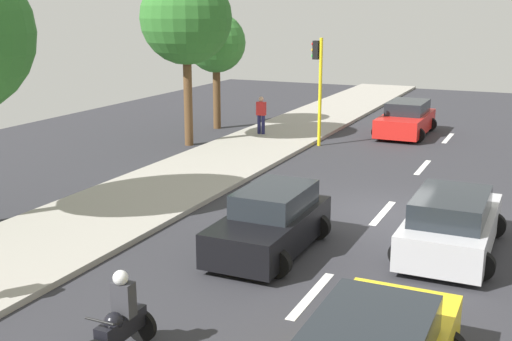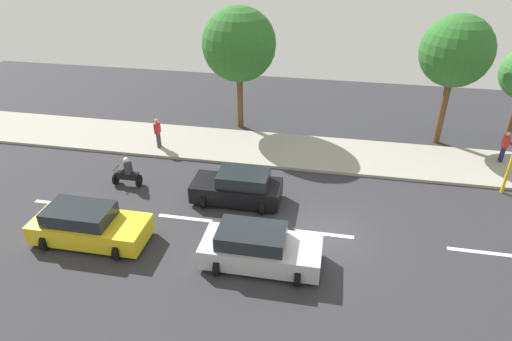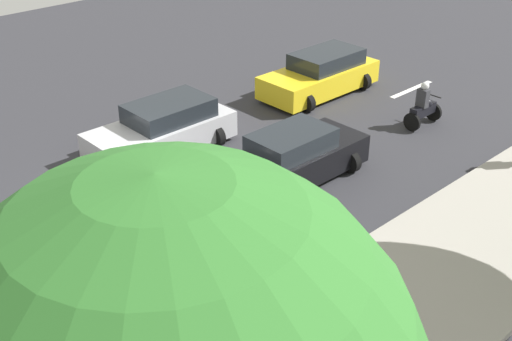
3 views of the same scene
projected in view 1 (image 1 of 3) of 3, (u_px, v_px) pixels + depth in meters
name	position (u px, v px, depth m)	size (l,w,h in m)	color
ground_plane	(383.00, 215.00, 18.56)	(40.00, 60.00, 0.10)	#2D2D33
sidewalk	(173.00, 184.00, 21.35)	(4.00, 60.00, 0.15)	#9E998E
lane_stripe_far_north	(448.00, 138.00, 29.13)	(0.20, 2.40, 0.01)	white
lane_stripe_north	(423.00, 167.00, 23.83)	(0.20, 2.40, 0.01)	white
lane_stripe_mid	(383.00, 213.00, 18.54)	(0.20, 2.40, 0.01)	white
lane_stripe_south	(311.00, 295.00, 13.25)	(0.20, 2.40, 0.01)	white
car_red	(406.00, 119.00, 29.80)	(2.34, 4.50, 1.52)	red
car_black	(271.00, 223.00, 15.53)	(2.15, 4.03, 1.52)	black
car_silver	(451.00, 224.00, 15.42)	(2.31, 4.43, 1.52)	#B7B7BC
motorcycle	(120.00, 322.00, 10.79)	(0.60, 1.30, 1.53)	black
pedestrian_near_signal	(261.00, 114.00, 29.17)	(0.40, 0.24, 1.69)	#1E1E4C
traffic_light_corner	(318.00, 76.00, 26.91)	(0.49, 0.24, 4.50)	yellow
street_tree_south	(216.00, 44.00, 30.56)	(2.80, 2.80, 5.50)	brown
street_tree_center	(186.00, 19.00, 26.43)	(3.77, 3.77, 7.17)	brown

